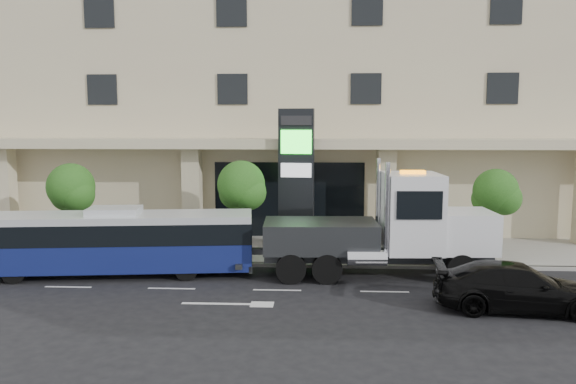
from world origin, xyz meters
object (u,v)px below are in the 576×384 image
signage_pylon (296,178)px  black_sedan (517,287)px  city_bus (115,241)px  tow_truck (388,229)px

signage_pylon → black_sedan: bearing=-42.7°
city_bus → tow_truck: (11.12, 0.41, 0.52)m
city_bus → black_sedan: size_ratio=2.08×
tow_truck → city_bus: bearing=180.0°
tow_truck → signage_pylon: size_ratio=1.55×
tow_truck → black_sedan: 5.65m
black_sedan → signage_pylon: (-7.68, 8.55, 2.79)m
tow_truck → black_sedan: size_ratio=1.92×
city_bus → signage_pylon: signage_pylon is taller
tow_truck → black_sedan: (3.79, -4.02, -1.16)m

